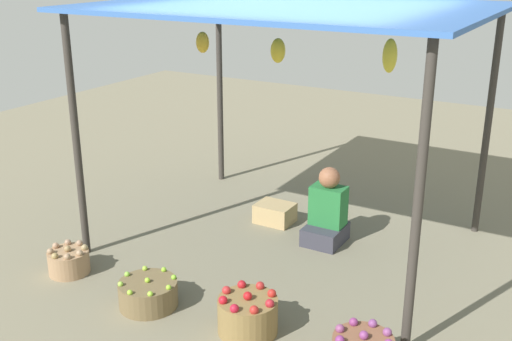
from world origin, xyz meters
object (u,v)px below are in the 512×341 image
(vendor_person, at_px, (327,214))
(wooden_crate_near_vendor, at_px, (275,213))
(basket_potatoes, at_px, (69,261))
(basket_limes, at_px, (148,294))
(basket_red_apples, at_px, (248,314))

(vendor_person, bearing_deg, wooden_crate_near_vendor, 166.91)
(wooden_crate_near_vendor, bearing_deg, basket_potatoes, -119.41)
(basket_limes, xyz_separation_m, basket_red_apples, (0.90, 0.09, 0.04))
(basket_potatoes, height_order, wooden_crate_near_vendor, basket_potatoes)
(vendor_person, bearing_deg, basket_red_apples, -85.88)
(basket_potatoes, relative_size, basket_limes, 0.76)
(basket_red_apples, bearing_deg, wooden_crate_near_vendor, 112.65)
(basket_limes, relative_size, wooden_crate_near_vendor, 1.24)
(basket_potatoes, xyz_separation_m, basket_red_apples, (1.88, 0.01, 0.03))
(basket_red_apples, distance_m, wooden_crate_near_vendor, 2.07)
(basket_limes, height_order, basket_red_apples, basket_red_apples)
(vendor_person, relative_size, basket_potatoes, 2.11)
(vendor_person, xyz_separation_m, basket_potatoes, (-1.75, -1.76, -0.18))
(basket_potatoes, relative_size, basket_red_apples, 0.80)
(vendor_person, xyz_separation_m, basket_limes, (-0.77, -1.84, -0.19))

